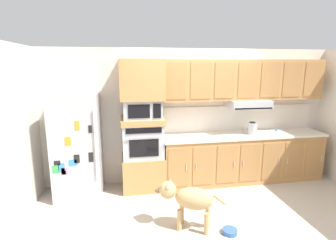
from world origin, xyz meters
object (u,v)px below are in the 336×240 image
at_px(dog, 188,198).
at_px(dog_food_bowl, 230,231).
at_px(refrigerator, 77,145).
at_px(microwave, 142,109).
at_px(built_in_oven, 143,140).
at_px(screwdriver, 277,130).
at_px(electric_kettle, 252,128).

distance_m(dog, dog_food_bowl, 0.70).
distance_m(refrigerator, microwave, 1.25).
xyz_separation_m(built_in_oven, dog_food_bowl, (1.02, -1.57, -0.87)).
distance_m(built_in_oven, dog, 1.50).
xyz_separation_m(microwave, screwdriver, (2.67, 0.11, -0.53)).
bearing_deg(dog, refrigerator, -14.98).
bearing_deg(refrigerator, dog, -38.69).
xyz_separation_m(electric_kettle, dog, (-1.56, -1.30, -0.59)).
distance_m(built_in_oven, microwave, 0.56).
bearing_deg(dog, microwave, -46.14).
distance_m(microwave, screwdriver, 2.72).
relative_size(dog, dog_food_bowl, 4.56).
bearing_deg(screwdriver, dog, -146.16).
bearing_deg(dog_food_bowl, built_in_oven, 122.96).
bearing_deg(built_in_oven, dog, -69.84).
xyz_separation_m(refrigerator, screwdriver, (3.77, 0.18, 0.05)).
bearing_deg(microwave, screwdriver, 2.44).
distance_m(built_in_oven, dog_food_bowl, 2.06).
bearing_deg(refrigerator, screwdriver, 2.76).
xyz_separation_m(built_in_oven, dog, (0.49, -1.34, -0.46)).
xyz_separation_m(refrigerator, dog_food_bowl, (2.12, -1.50, -0.85)).
relative_size(built_in_oven, dog_food_bowl, 3.50).
height_order(built_in_oven, microwave, microwave).
relative_size(microwave, dog_food_bowl, 3.22).
xyz_separation_m(refrigerator, electric_kettle, (3.15, 0.02, 0.15)).
relative_size(refrigerator, built_in_oven, 2.51).
relative_size(screwdriver, dog_food_bowl, 0.84).
bearing_deg(screwdriver, dog_food_bowl, -134.47).
bearing_deg(electric_kettle, dog_food_bowl, -124.25).
xyz_separation_m(refrigerator, microwave, (1.10, 0.07, 0.58)).
height_order(microwave, electric_kettle, microwave).
relative_size(microwave, dog, 0.71).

